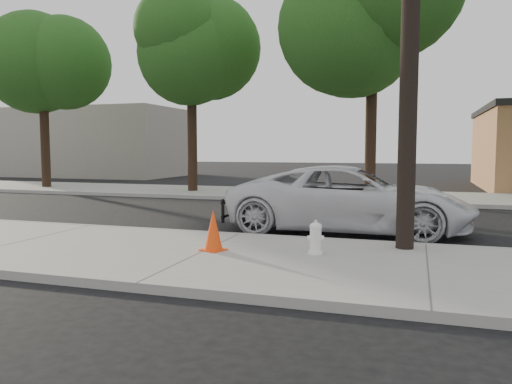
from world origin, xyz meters
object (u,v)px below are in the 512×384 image
Objects in this scene: utility_pole at (411,7)px; police_cruiser at (350,199)px; fire_hydrant at (316,239)px; traffic_cone at (213,231)px.

utility_pole is 1.52× the size of police_cruiser.
police_cruiser is 3.55m from fire_hydrant.
traffic_cone reaches higher than fire_hydrant.
police_cruiser reaches higher than traffic_cone.
fire_hydrant is at bearing -145.58° from utility_pole.
utility_pole is at bearing 18.26° from fire_hydrant.
fire_hydrant is at bearing 175.90° from police_cruiser.
utility_pole is 4.66m from fire_hydrant.
police_cruiser is (-1.38, 2.47, -3.87)m from utility_pole.
fire_hydrant is (-1.54, -1.05, -4.27)m from utility_pole.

